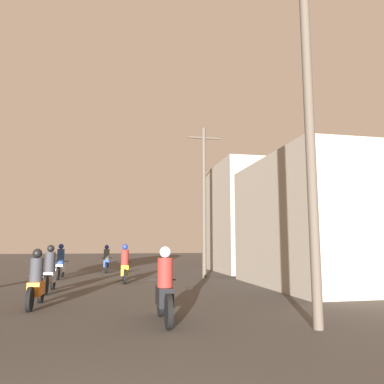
{
  "coord_description": "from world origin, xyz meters",
  "views": [
    {
      "loc": [
        0.6,
        -1.81,
        1.63
      ],
      "look_at": [
        4.15,
        15.84,
        4.09
      ],
      "focal_mm": 35.0,
      "sensor_mm": 36.0,
      "label": 1
    }
  ],
  "objects_px": {
    "building_right_far": "(260,218)",
    "motorcycle_blue": "(106,261)",
    "utility_pole_near": "(309,125)",
    "motorcycle_yellow": "(125,267)",
    "utility_pole_far": "(204,198)",
    "building_right_near": "(316,222)",
    "motorcycle_orange": "(36,283)",
    "motorcycle_white": "(60,265)",
    "motorcycle_silver": "(50,273)",
    "motorcycle_black": "(165,291)"
  },
  "relations": [
    {
      "from": "building_right_near",
      "to": "utility_pole_near",
      "type": "distance_m",
      "value": 7.65
    },
    {
      "from": "motorcycle_orange",
      "to": "utility_pole_far",
      "type": "relative_size",
      "value": 0.27
    },
    {
      "from": "motorcycle_blue",
      "to": "building_right_near",
      "type": "height_order",
      "value": "building_right_near"
    },
    {
      "from": "utility_pole_near",
      "to": "utility_pole_far",
      "type": "bearing_deg",
      "value": 88.22
    },
    {
      "from": "motorcycle_orange",
      "to": "motorcycle_silver",
      "type": "distance_m",
      "value": 3.02
    },
    {
      "from": "building_right_far",
      "to": "utility_pole_far",
      "type": "relative_size",
      "value": 0.85
    },
    {
      "from": "motorcycle_blue",
      "to": "motorcycle_silver",
      "type": "bearing_deg",
      "value": -96.67
    },
    {
      "from": "motorcycle_silver",
      "to": "motorcycle_yellow",
      "type": "distance_m",
      "value": 3.78
    },
    {
      "from": "motorcycle_yellow",
      "to": "building_right_far",
      "type": "xyz_separation_m",
      "value": [
        7.96,
        4.61,
        2.48
      ]
    },
    {
      "from": "motorcycle_white",
      "to": "utility_pole_far",
      "type": "relative_size",
      "value": 0.28
    },
    {
      "from": "motorcycle_white",
      "to": "building_right_near",
      "type": "bearing_deg",
      "value": -34.33
    },
    {
      "from": "building_right_near",
      "to": "utility_pole_far",
      "type": "relative_size",
      "value": 0.94
    },
    {
      "from": "motorcycle_silver",
      "to": "utility_pole_near",
      "type": "height_order",
      "value": "utility_pole_near"
    },
    {
      "from": "motorcycle_silver",
      "to": "utility_pole_near",
      "type": "relative_size",
      "value": 0.27
    },
    {
      "from": "utility_pole_near",
      "to": "motorcycle_yellow",
      "type": "bearing_deg",
      "value": 109.81
    },
    {
      "from": "motorcycle_yellow",
      "to": "utility_pole_near",
      "type": "relative_size",
      "value": 0.26
    },
    {
      "from": "building_right_near",
      "to": "building_right_far",
      "type": "distance_m",
      "value": 7.74
    },
    {
      "from": "motorcycle_blue",
      "to": "building_right_near",
      "type": "relative_size",
      "value": 0.3
    },
    {
      "from": "building_right_far",
      "to": "motorcycle_white",
      "type": "bearing_deg",
      "value": -167.65
    },
    {
      "from": "motorcycle_yellow",
      "to": "building_right_far",
      "type": "bearing_deg",
      "value": 23.98
    },
    {
      "from": "motorcycle_black",
      "to": "utility_pole_far",
      "type": "distance_m",
      "value": 10.64
    },
    {
      "from": "utility_pole_far",
      "to": "motorcycle_orange",
      "type": "bearing_deg",
      "value": -130.65
    },
    {
      "from": "motorcycle_yellow",
      "to": "utility_pole_near",
      "type": "xyz_separation_m",
      "value": [
        3.43,
        -9.53,
        3.4
      ]
    },
    {
      "from": "motorcycle_orange",
      "to": "utility_pole_far",
      "type": "distance_m",
      "value": 9.97
    },
    {
      "from": "motorcycle_orange",
      "to": "building_right_far",
      "type": "distance_m",
      "value": 14.9
    },
    {
      "from": "motorcycle_black",
      "to": "motorcycle_white",
      "type": "xyz_separation_m",
      "value": [
        -3.53,
        10.55,
        0.01
      ]
    },
    {
      "from": "motorcycle_black",
      "to": "motorcycle_orange",
      "type": "bearing_deg",
      "value": 145.53
    },
    {
      "from": "motorcycle_orange",
      "to": "motorcycle_silver",
      "type": "bearing_deg",
      "value": 92.32
    },
    {
      "from": "motorcycle_white",
      "to": "utility_pole_far",
      "type": "xyz_separation_m",
      "value": [
        6.66,
        -0.9,
        3.2
      ]
    },
    {
      "from": "motorcycle_yellow",
      "to": "utility_pole_far",
      "type": "relative_size",
      "value": 0.27
    },
    {
      "from": "motorcycle_white",
      "to": "building_right_near",
      "type": "distance_m",
      "value": 11.52
    },
    {
      "from": "building_right_near",
      "to": "building_right_far",
      "type": "xyz_separation_m",
      "value": [
        0.78,
        7.67,
        0.69
      ]
    },
    {
      "from": "motorcycle_black",
      "to": "building_right_far",
      "type": "xyz_separation_m",
      "value": [
        7.32,
        12.92,
        2.48
      ]
    },
    {
      "from": "motorcycle_white",
      "to": "utility_pole_far",
      "type": "height_order",
      "value": "utility_pole_far"
    },
    {
      "from": "motorcycle_silver",
      "to": "utility_pole_far",
      "type": "bearing_deg",
      "value": 27.83
    },
    {
      "from": "motorcycle_blue",
      "to": "building_right_far",
      "type": "relative_size",
      "value": 0.33
    },
    {
      "from": "motorcycle_white",
      "to": "building_right_near",
      "type": "height_order",
      "value": "building_right_near"
    },
    {
      "from": "motorcycle_yellow",
      "to": "motorcycle_blue",
      "type": "bearing_deg",
      "value": 92.61
    },
    {
      "from": "motorcycle_black",
      "to": "building_right_near",
      "type": "xyz_separation_m",
      "value": [
        6.54,
        5.25,
        1.8
      ]
    },
    {
      "from": "motorcycle_white",
      "to": "building_right_far",
      "type": "bearing_deg",
      "value": 5.74
    },
    {
      "from": "building_right_far",
      "to": "utility_pole_near",
      "type": "bearing_deg",
      "value": -107.75
    },
    {
      "from": "motorcycle_orange",
      "to": "building_right_near",
      "type": "xyz_separation_m",
      "value": [
        9.56,
        2.76,
        1.83
      ]
    },
    {
      "from": "building_right_near",
      "to": "motorcycle_blue",
      "type": "bearing_deg",
      "value": 132.33
    },
    {
      "from": "building_right_near",
      "to": "utility_pole_near",
      "type": "relative_size",
      "value": 0.89
    },
    {
      "from": "motorcycle_orange",
      "to": "building_right_far",
      "type": "height_order",
      "value": "building_right_far"
    },
    {
      "from": "building_right_far",
      "to": "utility_pole_far",
      "type": "distance_m",
      "value": 5.36
    },
    {
      "from": "motorcycle_silver",
      "to": "motorcycle_orange",
      "type": "bearing_deg",
      "value": -92.41
    },
    {
      "from": "building_right_far",
      "to": "motorcycle_blue",
      "type": "bearing_deg",
      "value": 172.3
    },
    {
      "from": "motorcycle_orange",
      "to": "motorcycle_silver",
      "type": "xyz_separation_m",
      "value": [
        -0.16,
        3.02,
        0.03
      ]
    },
    {
      "from": "motorcycle_blue",
      "to": "building_right_far",
      "type": "bearing_deg",
      "value": -3.56
    }
  ]
}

